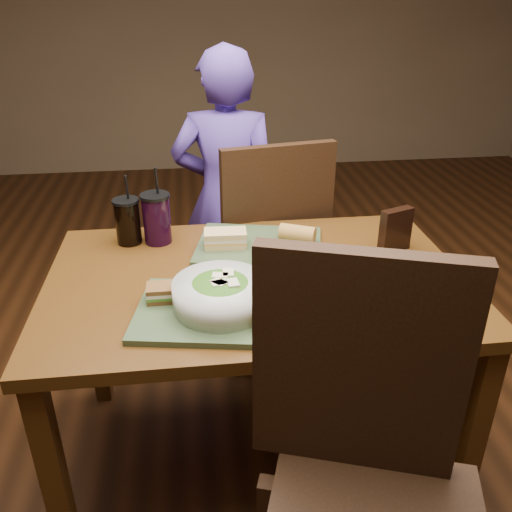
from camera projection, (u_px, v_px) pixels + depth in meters
The scene contains 16 objects.
ground at pixel (256, 450), 2.04m from camera, with size 6.00×6.00×0.00m, color #381C0B.
dining_table at pixel (256, 301), 1.74m from camera, with size 1.30×0.85×0.75m.
chair_near at pixel (366, 472), 1.19m from camera, with size 0.60×0.61×1.10m.
chair_far at pixel (273, 245), 2.29m from camera, with size 0.52×0.52×1.04m.
diner at pixel (227, 199), 2.49m from camera, with size 0.50×0.33×1.36m, color #503594.
tray_near at pixel (213, 311), 1.50m from camera, with size 0.42×0.32×0.02m, color #344428.
tray_far at pixel (259, 246), 1.87m from camera, with size 0.42×0.32×0.02m, color #344428.
salad_bowl at pixel (221, 293), 1.48m from camera, with size 0.26×0.26×0.09m.
soup_bowl at pixel (393, 295), 1.54m from camera, with size 0.16×0.16×0.06m.
sandwich_near at pixel (164, 293), 1.53m from camera, with size 0.10×0.07×0.05m.
sandwich_far at pixel (225, 239), 1.83m from camera, with size 0.15×0.08×0.06m.
baguette_near at pixel (275, 316), 1.41m from camera, with size 0.05×0.05×0.10m, color #AD7533.
baguette_far at pixel (297, 234), 1.86m from camera, with size 0.06×0.06×0.12m, color #AD7533.
cup_cola at pixel (128, 221), 1.88m from camera, with size 0.09×0.09×0.25m.
cup_berry at pixel (157, 218), 1.88m from camera, with size 0.10×0.10×0.28m.
chip_bag at pixel (395, 230), 1.82m from camera, with size 0.12×0.04×0.15m, color black.
Camera 1 is at (-0.18, -1.47, 1.57)m, focal length 38.00 mm.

